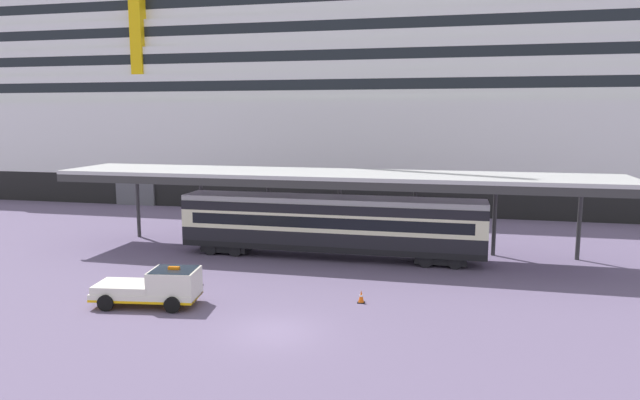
{
  "coord_description": "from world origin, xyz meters",
  "views": [
    {
      "loc": [
        7.32,
        -22.9,
        9.46
      ],
      "look_at": [
        -0.09,
        9.37,
        4.5
      ],
      "focal_mm": 31.93,
      "sensor_mm": 36.0,
      "label": 1
    }
  ],
  "objects_px": {
    "train_carriage": "(330,224)",
    "traffic_cone_mid": "(199,281)",
    "cruise_ship": "(410,88)",
    "traffic_cone_near": "(361,297)",
    "service_truck": "(156,286)",
    "dockside_crane": "(140,23)"
  },
  "relations": [
    {
      "from": "service_truck",
      "to": "traffic_cone_near",
      "type": "xyz_separation_m",
      "value": [
        9.93,
        2.68,
        -0.67
      ]
    },
    {
      "from": "cruise_ship",
      "to": "traffic_cone_near",
      "type": "distance_m",
      "value": 41.38
    },
    {
      "from": "service_truck",
      "to": "dockside_crane",
      "type": "bearing_deg",
      "value": 120.23
    },
    {
      "from": "train_carriage",
      "to": "service_truck",
      "type": "bearing_deg",
      "value": -119.74
    },
    {
      "from": "traffic_cone_near",
      "to": "dockside_crane",
      "type": "xyz_separation_m",
      "value": [
        -27.9,
        28.16,
        18.64
      ]
    },
    {
      "from": "train_carriage",
      "to": "dockside_crane",
      "type": "distance_m",
      "value": 35.43
    },
    {
      "from": "service_truck",
      "to": "traffic_cone_near",
      "type": "distance_m",
      "value": 10.3
    },
    {
      "from": "traffic_cone_mid",
      "to": "service_truck",
      "type": "bearing_deg",
      "value": -100.47
    },
    {
      "from": "cruise_ship",
      "to": "traffic_cone_near",
      "type": "height_order",
      "value": "cruise_ship"
    },
    {
      "from": "cruise_ship",
      "to": "train_carriage",
      "type": "distance_m",
      "value": 32.62
    },
    {
      "from": "train_carriage",
      "to": "cruise_ship",
      "type": "bearing_deg",
      "value": 84.69
    },
    {
      "from": "cruise_ship",
      "to": "dockside_crane",
      "type": "xyz_separation_m",
      "value": [
        -27.33,
        -11.37,
        6.44
      ]
    },
    {
      "from": "traffic_cone_mid",
      "to": "dockside_crane",
      "type": "height_order",
      "value": "dockside_crane"
    },
    {
      "from": "cruise_ship",
      "to": "train_carriage",
      "type": "xyz_separation_m",
      "value": [
        -2.86,
        -30.84,
        -10.23
      ]
    },
    {
      "from": "service_truck",
      "to": "train_carriage",
      "type": "bearing_deg",
      "value": 60.26
    },
    {
      "from": "cruise_ship",
      "to": "service_truck",
      "type": "bearing_deg",
      "value": -102.5
    },
    {
      "from": "cruise_ship",
      "to": "service_truck",
      "type": "xyz_separation_m",
      "value": [
        -9.36,
        -42.21,
        -11.54
      ]
    },
    {
      "from": "cruise_ship",
      "to": "train_carriage",
      "type": "relative_size",
      "value": 6.88
    },
    {
      "from": "service_truck",
      "to": "traffic_cone_mid",
      "type": "relative_size",
      "value": 9.09
    },
    {
      "from": "traffic_cone_mid",
      "to": "dockside_crane",
      "type": "xyz_separation_m",
      "value": [
        -18.62,
        27.31,
        18.68
      ]
    },
    {
      "from": "traffic_cone_near",
      "to": "cruise_ship",
      "type": "bearing_deg",
      "value": 90.82
    },
    {
      "from": "train_carriage",
      "to": "traffic_cone_mid",
      "type": "height_order",
      "value": "train_carriage"
    }
  ]
}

